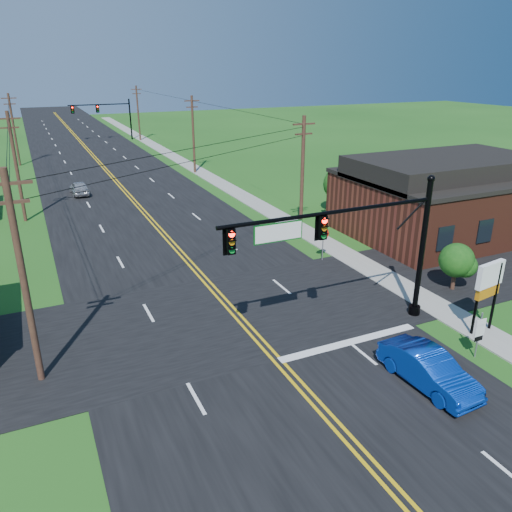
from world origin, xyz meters
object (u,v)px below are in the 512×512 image
route_sign (479,332)px  signal_mast_far (104,113)px  signal_mast_main (350,242)px  blue_car (428,370)px  stop_sign (323,237)px

route_sign → signal_mast_far: bearing=93.8°
signal_mast_far → route_sign: 76.59m
signal_mast_main → signal_mast_far: (0.10, 72.00, -0.20)m
route_sign → blue_car: bearing=-167.7°
blue_car → stop_sign: bearing=72.4°
blue_car → stop_sign: size_ratio=1.99×
signal_mast_far → stop_sign: signal_mast_far is taller
signal_mast_main → signal_mast_far: size_ratio=1.03×
signal_mast_main → route_sign: size_ratio=5.02×
blue_car → route_sign: size_ratio=2.03×
blue_car → signal_mast_main: bearing=93.8°
signal_mast_far → stop_sign: 63.51m
signal_mast_main → signal_mast_far: bearing=89.9°
route_sign → stop_sign: size_ratio=0.98×
route_sign → stop_sign: 13.10m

